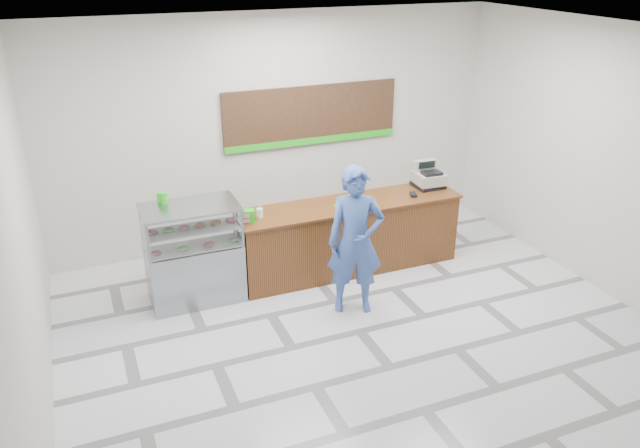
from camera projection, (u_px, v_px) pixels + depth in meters
name	position (u px, v px, depth m)	size (l,w,h in m)	color
floor	(360.00, 331.00, 7.63)	(7.00, 7.00, 0.00)	silver
back_wall	(277.00, 131.00, 9.45)	(7.00, 7.00, 0.00)	beige
ceiling	(369.00, 35.00, 6.20)	(7.00, 7.00, 0.00)	silver
sales_counter	(349.00, 236.00, 8.92)	(3.26, 0.76, 1.03)	brown
display_case	(193.00, 253.00, 8.08)	(1.22, 0.72, 1.33)	gray
menu_board	(312.00, 116.00, 9.53)	(2.80, 0.06, 0.90)	black
cash_register	(428.00, 177.00, 9.25)	(0.43, 0.44, 0.38)	black
card_terminal	(413.00, 194.00, 8.95)	(0.08, 0.16, 0.04)	black
serving_tray	(350.00, 205.00, 8.60)	(0.44, 0.37, 0.02)	#4AB00C
napkin_box	(245.00, 215.00, 8.18)	(0.13, 0.13, 0.11)	white
straw_cup	(260.00, 213.00, 8.21)	(0.09, 0.09, 0.13)	silver
promo_box	(247.00, 216.00, 8.08)	(0.19, 0.12, 0.17)	green
donut_decal	(372.00, 207.00, 8.58)	(0.17, 0.17, 0.00)	#D86683
green_cup_left	(164.00, 198.00, 7.86)	(0.10, 0.10, 0.15)	green
green_cup_right	(160.00, 197.00, 7.91)	(0.08, 0.08, 0.13)	green
customer	(355.00, 241.00, 7.74)	(0.70, 0.46, 1.93)	#38569D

